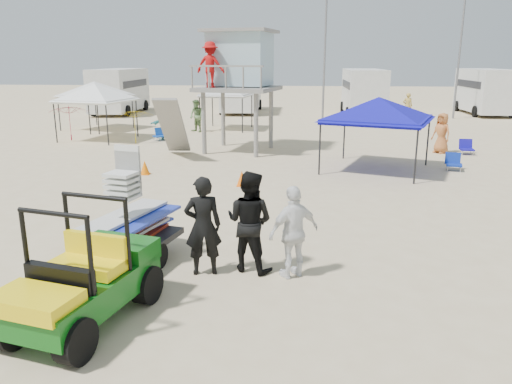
# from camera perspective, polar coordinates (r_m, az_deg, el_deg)

# --- Properties ---
(ground) EXTENTS (140.00, 140.00, 0.00)m
(ground) POSITION_cam_1_polar(r_m,az_deg,el_deg) (8.15, -5.43, -14.35)
(ground) COLOR beige
(ground) RESTS_ON ground
(utility_cart) EXTENTS (1.84, 2.76, 1.92)m
(utility_cart) POSITION_cam_1_polar(r_m,az_deg,el_deg) (8.06, -19.62, -8.45)
(utility_cart) COLOR #0D5612
(utility_cart) RESTS_ON ground
(surf_trailer) EXTENTS (1.76, 2.58, 2.09)m
(surf_trailer) POSITION_cam_1_polar(r_m,az_deg,el_deg) (10.10, -14.24, -3.54)
(surf_trailer) COLOR black
(surf_trailer) RESTS_ON ground
(man_left) EXTENTS (0.78, 0.61, 1.91)m
(man_left) POSITION_cam_1_polar(r_m,az_deg,el_deg) (9.41, -6.07, -3.87)
(man_left) COLOR black
(man_left) RESTS_ON ground
(man_mid) EXTENTS (1.16, 1.05, 1.97)m
(man_mid) POSITION_cam_1_polar(r_m,az_deg,el_deg) (9.52, -0.75, -3.38)
(man_mid) COLOR black
(man_mid) RESTS_ON ground
(man_right) EXTENTS (1.10, 0.92, 1.76)m
(man_right) POSITION_cam_1_polar(r_m,az_deg,el_deg) (9.27, 4.35, -4.59)
(man_right) COLOR white
(man_right) RESTS_ON ground
(lifeguard_tower) EXTENTS (3.77, 3.77, 5.07)m
(lifeguard_tower) POSITION_cam_1_polar(r_m,az_deg,el_deg) (22.15, -2.28, 14.45)
(lifeguard_tower) COLOR gray
(lifeguard_tower) RESTS_ON ground
(canopy_blue) EXTENTS (4.38, 4.38, 3.06)m
(canopy_blue) POSITION_cam_1_polar(r_m,az_deg,el_deg) (18.65, 13.85, 10.05)
(canopy_blue) COLOR black
(canopy_blue) RESTS_ON ground
(canopy_white_a) EXTENTS (3.52, 3.52, 3.18)m
(canopy_white_a) POSITION_cam_1_polar(r_m,az_deg,el_deg) (26.50, -17.94, 11.36)
(canopy_white_a) COLOR black
(canopy_white_a) RESTS_ON ground
(canopy_white_b) EXTENTS (3.94, 3.94, 3.13)m
(canopy_white_b) POSITION_cam_1_polar(r_m,az_deg,el_deg) (30.48, -17.99, 11.66)
(canopy_white_b) COLOR black
(canopy_white_b) RESTS_ON ground
(canopy_white_c) EXTENTS (2.90, 2.90, 3.17)m
(canopy_white_c) POSITION_cam_1_polar(r_m,az_deg,el_deg) (29.13, -3.42, 12.30)
(canopy_white_c) COLOR black
(canopy_white_c) RESTS_ON ground
(umbrella_a) EXTENTS (2.27, 2.30, 1.76)m
(umbrella_a) POSITION_cam_1_polar(r_m,az_deg,el_deg) (26.75, -20.55, 7.39)
(umbrella_a) COLOR #B61331
(umbrella_a) RESTS_ON ground
(umbrella_b) EXTENTS (2.02, 2.05, 1.65)m
(umbrella_b) POSITION_cam_1_polar(r_m,az_deg,el_deg) (24.80, -13.69, 7.26)
(umbrella_b) COLOR gold
(umbrella_b) RESTS_ON ground
(cone_near) EXTENTS (0.34, 0.34, 0.50)m
(cone_near) POSITION_cam_1_polar(r_m,az_deg,el_deg) (16.10, -1.63, 1.58)
(cone_near) COLOR #FF6108
(cone_near) RESTS_ON ground
(cone_far) EXTENTS (0.34, 0.34, 0.50)m
(cone_far) POSITION_cam_1_polar(r_m,az_deg,el_deg) (18.13, -12.59, 2.75)
(cone_far) COLOR orange
(cone_far) RESTS_ON ground
(beach_chair_a) EXTENTS (0.74, 0.84, 0.64)m
(beach_chair_a) POSITION_cam_1_polar(r_m,az_deg,el_deg) (25.70, -10.92, 6.52)
(beach_chair_a) COLOR #0F42A8
(beach_chair_a) RESTS_ON ground
(beach_chair_b) EXTENTS (0.65, 0.70, 0.64)m
(beach_chair_b) POSITION_cam_1_polar(r_m,az_deg,el_deg) (19.76, 21.64, 3.23)
(beach_chair_b) COLOR #0D2996
(beach_chair_b) RESTS_ON ground
(beach_chair_c) EXTENTS (0.57, 0.60, 0.64)m
(beach_chair_c) POSITION_cam_1_polar(r_m,az_deg,el_deg) (23.35, 22.90, 4.77)
(beach_chair_c) COLOR #140E9D
(beach_chair_c) RESTS_ON ground
(rv_far_left) EXTENTS (2.64, 6.80, 3.25)m
(rv_far_left) POSITION_cam_1_polar(r_m,az_deg,el_deg) (39.37, -15.35, 11.30)
(rv_far_left) COLOR silver
(rv_far_left) RESTS_ON ground
(rv_mid_left) EXTENTS (2.65, 6.50, 3.25)m
(rv_mid_left) POSITION_cam_1_polar(r_m,az_deg,el_deg) (38.78, -1.70, 11.76)
(rv_mid_left) COLOR silver
(rv_mid_left) RESTS_ON ground
(rv_mid_right) EXTENTS (2.64, 7.00, 3.25)m
(rv_mid_right) POSITION_cam_1_polar(r_m,az_deg,el_deg) (37.33, 12.18, 11.32)
(rv_mid_right) COLOR silver
(rv_mid_right) RESTS_ON ground
(rv_far_right) EXTENTS (2.64, 6.60, 3.25)m
(rv_far_right) POSITION_cam_1_polar(r_m,az_deg,el_deg) (40.89, 24.73, 10.60)
(rv_far_right) COLOR silver
(rv_far_right) RESTS_ON ground
(light_pole_left) EXTENTS (0.14, 0.14, 8.00)m
(light_pole_left) POSITION_cam_1_polar(r_m,az_deg,el_deg) (34.02, 7.84, 14.89)
(light_pole_left) COLOR slate
(light_pole_left) RESTS_ON ground
(light_pole_right) EXTENTS (0.14, 0.14, 8.00)m
(light_pole_right) POSITION_cam_1_polar(r_m,az_deg,el_deg) (37.05, 22.19, 13.96)
(light_pole_right) COLOR slate
(light_pole_right) RESTS_ON ground
(distant_beachgoers) EXTENTS (15.20, 13.78, 1.79)m
(distant_beachgoers) POSITION_cam_1_polar(r_m,az_deg,el_deg) (26.65, 1.88, 8.24)
(distant_beachgoers) COLOR teal
(distant_beachgoers) RESTS_ON ground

